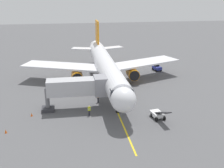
{
  "coord_description": "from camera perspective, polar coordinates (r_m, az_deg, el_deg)",
  "views": [
    {
      "loc": [
        6.34,
        56.5,
        18.72
      ],
      "look_at": [
        -1.06,
        10.81,
        3.0
      ],
      "focal_mm": 44.77,
      "sensor_mm": 36.0,
      "label": 1
    }
  ],
  "objects": [
    {
      "name": "ground_plane",
      "position": [
        59.86,
        -2.66,
        0.51
      ],
      "size": [
        220.0,
        220.0,
        0.0
      ],
      "primitive_type": "plane",
      "color": "#565659"
    },
    {
      "name": "apron_lead_in_line",
      "position": [
        51.77,
        -0.32,
        -2.43
      ],
      "size": [
        0.38,
        40.0,
        0.01
      ],
      "primitive_type": "cube",
      "rotation": [
        0.0,
        0.0,
        -0.0
      ],
      "color": "yellow",
      "rests_on": "ground"
    },
    {
      "name": "airplane",
      "position": [
        56.44,
        -1.32,
        3.64
      ],
      "size": [
        34.81,
        40.21,
        11.5
      ],
      "color": "white",
      "rests_on": "ground"
    },
    {
      "name": "jet_bridge",
      "position": [
        45.3,
        -6.12,
        -0.63
      ],
      "size": [
        11.41,
        3.21,
        5.4
      ],
      "color": "#B7B7BC",
      "rests_on": "ground"
    },
    {
      "name": "ground_crew_marshaller",
      "position": [
        43.71,
        -4.67,
        -5.39
      ],
      "size": [
        0.47,
        0.42,
        1.71
      ],
      "color": "#23232D",
      "rests_on": "ground"
    },
    {
      "name": "ground_crew_wing_walker",
      "position": [
        48.61,
        -2.87,
        -2.79
      ],
      "size": [
        0.42,
        0.29,
        1.71
      ],
      "color": "#23232D",
      "rests_on": "ground"
    },
    {
      "name": "tug_near_nose",
      "position": [
        68.73,
        9.16,
        3.32
      ],
      "size": [
        2.02,
        2.58,
        1.5
      ],
      "color": "#2D3899",
      "rests_on": "ground"
    },
    {
      "name": "belt_loader_portside",
      "position": [
        43.29,
        9.35,
        -6.09
      ],
      "size": [
        1.98,
        4.72,
        2.32
      ],
      "color": "white",
      "rests_on": "ground"
    },
    {
      "name": "safety_cone_nose_left",
      "position": [
        41.45,
        -20.88,
        -9.01
      ],
      "size": [
        0.32,
        0.32,
        0.55
      ],
      "primitive_type": "cone",
      "color": "#F2590F",
      "rests_on": "ground"
    },
    {
      "name": "safety_cone_nose_right",
      "position": [
        45.39,
        -16.1,
        -6.01
      ],
      "size": [
        0.32,
        0.32,
        0.55
      ],
      "primitive_type": "cone",
      "color": "#F2590F",
      "rests_on": "ground"
    }
  ]
}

